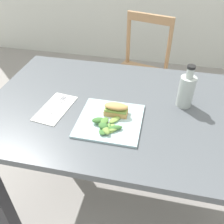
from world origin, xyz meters
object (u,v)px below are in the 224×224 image
at_px(dining_table, 126,128).
at_px(fork_on_napkin, 57,105).
at_px(sandwich_half_front, 116,109).
at_px(chair_wooden_far, 139,73).
at_px(plate_lunch, 110,120).
at_px(bottle_cold_brew, 186,92).

height_order(dining_table, fork_on_napkin, fork_on_napkin).
distance_m(dining_table, sandwich_half_front, 0.19).
bearing_deg(sandwich_half_front, dining_table, 64.38).
height_order(dining_table, chair_wooden_far, chair_wooden_far).
distance_m(plate_lunch, bottle_cold_brew, 0.36).
height_order(chair_wooden_far, plate_lunch, chair_wooden_far).
bearing_deg(fork_on_napkin, plate_lunch, -11.11).
height_order(plate_lunch, bottle_cold_brew, bottle_cold_brew).
distance_m(plate_lunch, sandwich_half_front, 0.06).
relative_size(dining_table, chair_wooden_far, 1.50).
height_order(plate_lunch, sandwich_half_front, sandwich_half_front).
relative_size(plate_lunch, bottle_cold_brew, 1.33).
bearing_deg(dining_table, chair_wooden_far, 92.15).
relative_size(dining_table, sandwich_half_front, 12.83).
distance_m(chair_wooden_far, sandwich_half_front, 0.98).
bearing_deg(chair_wooden_far, sandwich_half_front, -90.31).
relative_size(chair_wooden_far, bottle_cold_brew, 4.34).
height_order(chair_wooden_far, bottle_cold_brew, bottle_cold_brew).
bearing_deg(fork_on_napkin, bottle_cold_brew, 13.71).
bearing_deg(chair_wooden_far, dining_table, -87.85).
xyz_separation_m(dining_table, plate_lunch, (-0.05, -0.12, 0.13)).
relative_size(plate_lunch, sandwich_half_front, 2.61).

